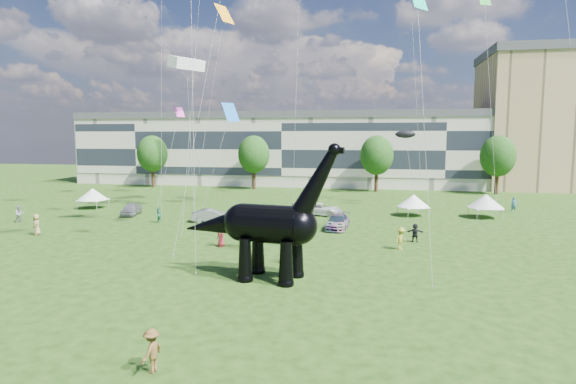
# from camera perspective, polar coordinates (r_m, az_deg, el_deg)

# --- Properties ---
(ground) EXTENTS (220.00, 220.00, 0.00)m
(ground) POSITION_cam_1_polar(r_m,az_deg,el_deg) (27.00, -7.67, -12.48)
(ground) COLOR #16330C
(ground) RESTS_ON ground
(terrace_row) EXTENTS (78.00, 11.00, 12.00)m
(terrace_row) POSITION_cam_1_polar(r_m,az_deg,el_deg) (87.74, -0.06, 4.82)
(terrace_row) COLOR beige
(terrace_row) RESTS_ON ground
(apartment_block) EXTENTS (28.00, 18.00, 22.00)m
(apartment_block) POSITION_cam_1_polar(r_m,az_deg,el_deg) (94.78, 30.44, 7.07)
(apartment_block) COLOR tan
(apartment_block) RESTS_ON ground
(tree_far_left) EXTENTS (5.20, 5.20, 9.44)m
(tree_far_left) POSITION_cam_1_polar(r_m,az_deg,el_deg) (86.12, -15.79, 4.72)
(tree_far_left) COLOR #382314
(tree_far_left) RESTS_ON ground
(tree_mid_left) EXTENTS (5.20, 5.20, 9.44)m
(tree_mid_left) POSITION_cam_1_polar(r_m,az_deg,el_deg) (79.82, -4.08, 4.82)
(tree_mid_left) COLOR #382314
(tree_mid_left) RESTS_ON ground
(tree_mid_right) EXTENTS (5.20, 5.20, 9.44)m
(tree_mid_right) POSITION_cam_1_polar(r_m,az_deg,el_deg) (77.25, 10.48, 4.67)
(tree_mid_right) COLOR #382314
(tree_mid_right) RESTS_ON ground
(tree_far_right) EXTENTS (5.20, 5.20, 9.44)m
(tree_far_right) POSITION_cam_1_polar(r_m,az_deg,el_deg) (79.31, 23.63, 4.27)
(tree_far_right) COLOR #382314
(tree_far_right) RESTS_ON ground
(dinosaur_sculpture) EXTENTS (10.74, 3.61, 8.74)m
(dinosaur_sculpture) POSITION_cam_1_polar(r_m,az_deg,el_deg) (29.75, -2.85, -4.05)
(dinosaur_sculpture) COLOR black
(dinosaur_sculpture) RESTS_ON ground
(car_silver) EXTENTS (2.44, 4.28, 1.37)m
(car_silver) POSITION_cam_1_polar(r_m,az_deg,el_deg) (56.65, -18.08, -1.93)
(car_silver) COLOR #BBBCC0
(car_silver) RESTS_ON ground
(car_grey) EXTENTS (4.31, 2.46, 1.34)m
(car_grey) POSITION_cam_1_polar(r_m,az_deg,el_deg) (50.23, -9.05, -2.77)
(car_grey) COLOR gray
(car_grey) RESTS_ON ground
(car_white) EXTENTS (5.32, 3.48, 1.36)m
(car_white) POSITION_cam_1_polar(r_m,az_deg,el_deg) (53.91, 3.96, -2.04)
(car_white) COLOR white
(car_white) RESTS_ON ground
(car_dark) EXTENTS (2.22, 4.79, 1.36)m
(car_dark) POSITION_cam_1_polar(r_m,az_deg,el_deg) (46.12, 5.89, -3.55)
(car_dark) COLOR #595960
(car_dark) RESTS_ON ground
(gazebo_near) EXTENTS (4.51, 4.51, 2.39)m
(gazebo_near) POSITION_cam_1_polar(r_m,az_deg,el_deg) (54.99, 14.66, -1.02)
(gazebo_near) COLOR white
(gazebo_near) RESTS_ON ground
(gazebo_far) EXTENTS (4.26, 4.26, 2.59)m
(gazebo_far) POSITION_cam_1_polar(r_m,az_deg,el_deg) (56.19, 22.38, -1.01)
(gazebo_far) COLOR silver
(gazebo_far) RESTS_ON ground
(gazebo_left) EXTENTS (3.57, 3.57, 2.48)m
(gazebo_left) POSITION_cam_1_polar(r_m,az_deg,el_deg) (63.37, -22.14, -0.25)
(gazebo_left) COLOR silver
(gazebo_left) RESTS_ON ground
(visitors) EXTENTS (52.60, 43.90, 1.89)m
(visitors) POSITION_cam_1_polar(r_m,az_deg,el_deg) (40.43, -5.58, -4.72)
(visitors) COLOR #2A3C9D
(visitors) RESTS_ON ground
(kites) EXTENTS (46.79, 49.98, 28.17)m
(kites) POSITION_cam_1_polar(r_m,az_deg,el_deg) (56.42, -6.65, 15.01)
(kites) COLOR #FC4A10
(kites) RESTS_ON ground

